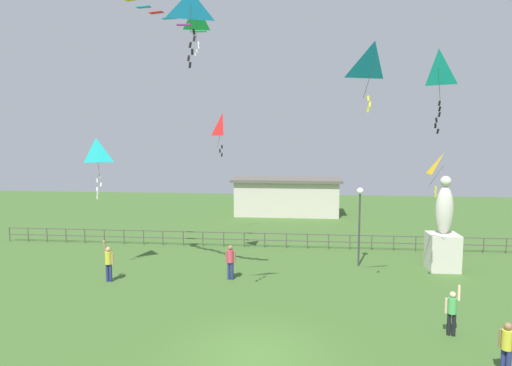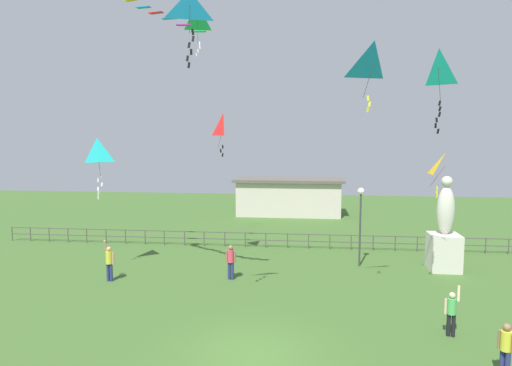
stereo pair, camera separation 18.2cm
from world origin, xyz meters
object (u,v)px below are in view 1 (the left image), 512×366
(lamppost, at_px, (360,209))
(person_1, at_px, (109,261))
(kite_1, at_px, (223,126))
(kite_2, at_px, (196,18))
(statue_monument, at_px, (443,239))
(person_3, at_px, (507,346))
(kite_4, at_px, (97,153))
(kite_6, at_px, (438,71))
(kite_5, at_px, (191,8))
(kite_0, at_px, (374,63))
(person_2, at_px, (452,310))
(kite_3, at_px, (443,166))
(person_0, at_px, (230,260))

(lamppost, height_order, person_1, lamppost)
(kite_1, xyz_separation_m, kite_2, (-1.80, 1.83, 6.18))
(statue_monument, height_order, person_3, statue_monument)
(statue_monument, bearing_deg, person_3, -97.53)
(kite_2, height_order, kite_4, kite_2)
(person_1, xyz_separation_m, kite_2, (3.17, 5.72, 12.77))
(statue_monument, relative_size, lamppost, 1.16)
(kite_6, bearing_deg, statue_monument, 68.57)
(person_1, relative_size, kite_5, 0.81)
(kite_5, bearing_deg, statue_monument, 38.96)
(statue_monument, height_order, lamppost, statue_monument)
(person_3, bearing_deg, kite_6, 98.86)
(kite_0, bearing_deg, person_2, -32.50)
(kite_6, bearing_deg, kite_0, -163.31)
(kite_0, xyz_separation_m, kite_3, (4.89, 7.30, -4.37))
(lamppost, distance_m, kite_0, 9.46)
(statue_monument, bearing_deg, kite_5, -141.04)
(kite_3, bearing_deg, kite_1, -177.16)
(person_3, distance_m, kite_6, 10.06)
(person_1, xyz_separation_m, kite_6, (14.49, -2.06, 8.55))
(lamppost, xyz_separation_m, kite_4, (-13.56, -2.28, 3.03))
(statue_monument, bearing_deg, kite_4, -173.51)
(person_3, xyz_separation_m, kite_1, (-10.32, 11.09, 6.65))
(kite_1, relative_size, kite_4, 0.78)
(lamppost, xyz_separation_m, person_1, (-12.40, -3.88, -2.13))
(person_1, bearing_deg, person_0, 8.68)
(person_1, height_order, kite_5, kite_5)
(kite_5, bearing_deg, kite_4, 133.97)
(person_0, height_order, kite_0, kite_0)
(kite_2, bearing_deg, kite_6, -34.49)
(lamppost, relative_size, person_1, 2.14)
(kite_4, height_order, kite_5, kite_5)
(kite_3, bearing_deg, kite_4, -170.91)
(lamppost, bearing_deg, person_0, -155.51)
(person_0, height_order, kite_1, kite_1)
(person_0, bearing_deg, lamppost, 24.49)
(person_0, height_order, kite_2, kite_2)
(kite_0, bearing_deg, kite_3, 56.15)
(person_0, relative_size, kite_2, 0.61)
(kite_1, bearing_deg, person_3, -47.06)
(statue_monument, height_order, kite_4, kite_4)
(person_2, xyz_separation_m, kite_4, (-15.76, 6.11, 5.22))
(kite_3, height_order, kite_6, kite_6)
(kite_0, xyz_separation_m, kite_4, (-13.10, 4.42, -3.64))
(lamppost, bearing_deg, person_1, -162.62)
(person_0, bearing_deg, person_3, -40.54)
(kite_4, bearing_deg, lamppost, 9.55)
(person_1, distance_m, kite_0, 15.09)
(kite_2, bearing_deg, kite_0, -44.23)
(person_1, relative_size, kite_3, 0.86)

